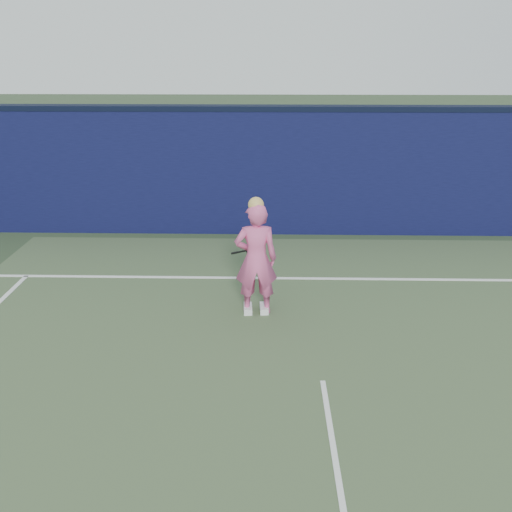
{
  "coord_description": "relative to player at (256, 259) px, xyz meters",
  "views": [
    {
      "loc": [
        -0.67,
        -4.43,
        3.72
      ],
      "look_at": [
        -0.83,
        2.78,
        0.89
      ],
      "focal_mm": 38.0,
      "sensor_mm": 36.0,
      "label": 1
    }
  ],
  "objects": [
    {
      "name": "court_lines",
      "position": [
        0.83,
        -3.11,
        -0.84
      ],
      "size": [
        11.0,
        12.04,
        0.01
      ],
      "color": "white",
      "rests_on": "court_surface"
    },
    {
      "name": "player",
      "position": [
        0.0,
        0.0,
        0.0
      ],
      "size": [
        0.64,
        0.44,
        1.76
      ],
      "rotation": [
        0.0,
        0.0,
        3.2
      ],
      "color": "#E25895",
      "rests_on": "ground"
    },
    {
      "name": "racket",
      "position": [
        -0.05,
        0.4,
        -0.01
      ],
      "size": [
        0.52,
        0.14,
        0.28
      ],
      "rotation": [
        0.0,
        0.0,
        -0.27
      ],
      "color": "black",
      "rests_on": "ground"
    },
    {
      "name": "ground",
      "position": [
        0.83,
        -2.78,
        -0.85
      ],
      "size": [
        80.0,
        80.0,
        0.0
      ],
      "primitive_type": "plane",
      "color": "#2F4329",
      "rests_on": "ground"
    },
    {
      "name": "wall_cap",
      "position": [
        0.83,
        3.72,
        1.7
      ],
      "size": [
        24.0,
        0.42,
        0.1
      ],
      "primitive_type": "cube",
      "color": "black",
      "rests_on": "backstop_wall"
    },
    {
      "name": "backstop_wall",
      "position": [
        0.83,
        3.72,
        0.4
      ],
      "size": [
        24.0,
        0.4,
        2.5
      ],
      "primitive_type": "cube",
      "color": "#0B0E33",
      "rests_on": "ground"
    }
  ]
}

